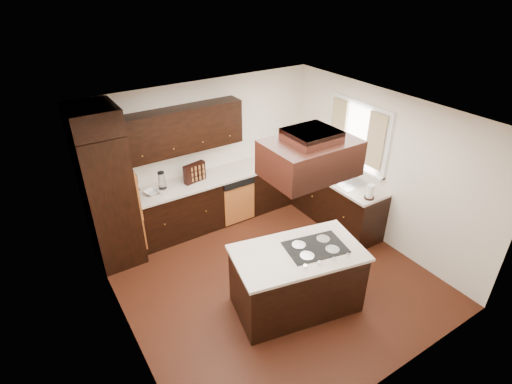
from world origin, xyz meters
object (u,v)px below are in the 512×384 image
range_hood (310,158)px  spice_rack (195,173)px  oven_column (109,200)px  island (296,280)px

range_hood → spice_rack: bearing=100.8°
oven_column → range_hood: (1.88, -2.25, 1.10)m
island → spice_rack: spice_rack is taller
island → spice_rack: size_ratio=4.10×
spice_rack → oven_column: bearing=171.7°
oven_column → island: oven_column is taller
spice_rack → range_hood: bearing=-91.1°
oven_column → spice_rack: 1.43m
oven_column → island: (1.72, -2.35, -0.62)m
oven_column → spice_rack: size_ratio=5.41×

